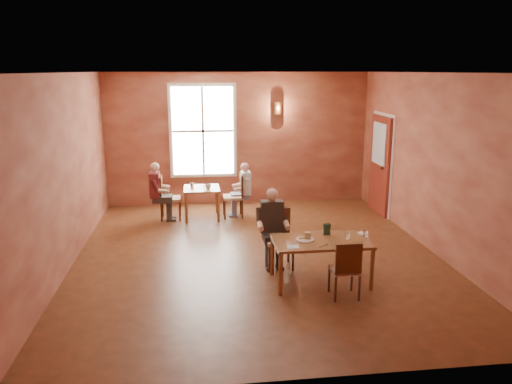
{
  "coord_description": "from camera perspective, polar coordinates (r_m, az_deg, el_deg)",
  "views": [
    {
      "loc": [
        -1.01,
        -7.85,
        3.04
      ],
      "look_at": [
        0.0,
        0.2,
        1.05
      ],
      "focal_mm": 35.0,
      "sensor_mm": 36.0,
      "label": 1
    }
  ],
  "objects": [
    {
      "name": "main_table",
      "position": [
        7.4,
        7.38,
        -7.86
      ],
      "size": [
        1.39,
        0.78,
        0.65
      ],
      "primitive_type": null,
      "color": "brown",
      "rests_on": "ground"
    },
    {
      "name": "goblet_b",
      "position": [
        7.3,
        12.39,
        -4.91
      ],
      "size": [
        0.09,
        0.09,
        0.18
      ],
      "primitive_type": null,
      "rotation": [
        0.0,
        0.0,
        -0.36
      ],
      "color": "white",
      "rests_on": "main_table"
    },
    {
      "name": "ceiling",
      "position": [
        7.91,
        0.19,
        13.49
      ],
      "size": [
        6.0,
        7.0,
        0.04
      ],
      "primitive_type": "cube",
      "color": "white",
      "rests_on": "wall_back"
    },
    {
      "name": "menu_stand",
      "position": [
        7.5,
        8.1,
        -4.24
      ],
      "size": [
        0.11,
        0.06,
        0.17
      ],
      "primitive_type": "cube",
      "rotation": [
        0.0,
        0.0,
        0.12
      ],
      "color": "#23402D",
      "rests_on": "main_table"
    },
    {
      "name": "side_plate",
      "position": [
        7.67,
        12.13,
        -4.63
      ],
      "size": [
        0.16,
        0.16,
        0.01
      ],
      "primitive_type": "cylinder",
      "rotation": [
        0.0,
        0.0,
        -0.02
      ],
      "color": "white",
      "rests_on": "main_table"
    },
    {
      "name": "chair_diner_maroon",
      "position": [
        10.51,
        -9.75,
        -0.62
      ],
      "size": [
        0.41,
        0.41,
        0.92
      ],
      "primitive_type": null,
      "rotation": [
        0.0,
        0.0,
        -1.57
      ],
      "color": "#4C2A16",
      "rests_on": "ground"
    },
    {
      "name": "wall_front",
      "position": [
        4.72,
        5.62,
        -5.31
      ],
      "size": [
        6.0,
        0.04,
        3.0
      ],
      "primitive_type": "cube",
      "color": "brown",
      "rests_on": "ground"
    },
    {
      "name": "chair_diner_white",
      "position": [
        10.53,
        -2.67,
        -0.44
      ],
      "size": [
        0.4,
        0.4,
        0.91
      ],
      "primitive_type": null,
      "rotation": [
        0.0,
        0.0,
        1.57
      ],
      "color": "#552412",
      "rests_on": "ground"
    },
    {
      "name": "goblet_c",
      "position": [
        7.15,
        10.39,
        -5.21
      ],
      "size": [
        0.08,
        0.08,
        0.18
      ],
      "primitive_type": null,
      "rotation": [
        0.0,
        0.0,
        -0.09
      ],
      "color": "white",
      "rests_on": "main_table"
    },
    {
      "name": "napkin",
      "position": [
        6.98,
        4.26,
        -6.25
      ],
      "size": [
        0.17,
        0.17,
        0.01
      ],
      "primitive_type": "cube",
      "rotation": [
        0.0,
        0.0,
        -0.07
      ],
      "color": "white",
      "rests_on": "main_table"
    },
    {
      "name": "cup_b",
      "position": [
        10.55,
        -7.33,
        0.81
      ],
      "size": [
        0.11,
        0.11,
        0.09
      ],
      "primitive_type": "imported",
      "rotation": [
        0.0,
        0.0,
        0.16
      ],
      "color": "white",
      "rests_on": "second_table"
    },
    {
      "name": "plate_food",
      "position": [
        7.25,
        5.62,
        -5.37
      ],
      "size": [
        0.28,
        0.28,
        0.03
      ],
      "primitive_type": "cylinder",
      "rotation": [
        0.0,
        0.0,
        -0.05
      ],
      "color": "silver",
      "rests_on": "main_table"
    },
    {
      "name": "chair_diner_main",
      "position": [
        7.84,
        2.67,
        -5.43
      ],
      "size": [
        0.41,
        0.41,
        0.92
      ],
      "primitive_type": null,
      "rotation": [
        0.0,
        0.0,
        3.14
      ],
      "color": "#4A2C17",
      "rests_on": "ground"
    },
    {
      "name": "chair_empty",
      "position": [
        6.97,
        10.06,
        -8.6
      ],
      "size": [
        0.36,
        0.36,
        0.82
      ],
      "primitive_type": null,
      "rotation": [
        0.0,
        0.0,
        0.0
      ],
      "color": "#3C1B0D",
      "rests_on": "ground"
    },
    {
      "name": "diner_main",
      "position": [
        7.77,
        2.72,
        -4.57
      ],
      "size": [
        0.48,
        0.48,
        1.19
      ],
      "primitive_type": null,
      "rotation": [
        0.0,
        0.0,
        3.14
      ],
      "color": "#462B23",
      "rests_on": "ground"
    },
    {
      "name": "diner_white",
      "position": [
        10.51,
        -2.51,
        0.07
      ],
      "size": [
        0.44,
        0.44,
        1.11
      ],
      "primitive_type": null,
      "rotation": [
        0.0,
        0.0,
        1.57
      ],
      "color": "silver",
      "rests_on": "ground"
    },
    {
      "name": "cup_a",
      "position": [
        10.37,
        -5.5,
        0.65
      ],
      "size": [
        0.12,
        0.12,
        0.09
      ],
      "primitive_type": "imported",
      "rotation": [
        0.0,
        0.0,
        0.06
      ],
      "color": "white",
      "rests_on": "second_table"
    },
    {
      "name": "door",
      "position": [
        11.07,
        13.9,
        3.02
      ],
      "size": [
        0.12,
        1.04,
        2.1
      ],
      "primitive_type": "cube",
      "color": "maroon",
      "rests_on": "ground"
    },
    {
      "name": "wall_left",
      "position": [
        8.24,
        -21.0,
        2.09
      ],
      "size": [
        0.04,
        7.0,
        3.0
      ],
      "primitive_type": "cube",
      "color": "brown",
      "rests_on": "ground"
    },
    {
      "name": "wall_right",
      "position": [
        8.95,
        19.63,
        3.07
      ],
      "size": [
        0.04,
        7.0,
        3.0
      ],
      "primitive_type": "cube",
      "color": "brown",
      "rests_on": "ground"
    },
    {
      "name": "second_table",
      "position": [
        10.53,
        -6.19,
        -1.24
      ],
      "size": [
        0.74,
        0.74,
        0.65
      ],
      "primitive_type": null,
      "color": "brown",
      "rests_on": "ground"
    },
    {
      "name": "ground",
      "position": [
        8.48,
        0.17,
        -7.23
      ],
      "size": [
        6.0,
        7.0,
        0.01
      ],
      "primitive_type": "cube",
      "color": "brown",
      "rests_on": "ground"
    },
    {
      "name": "knife",
      "position": [
        7.05,
        7.73,
        -6.13
      ],
      "size": [
        0.17,
        0.12,
        0.0
      ],
      "primitive_type": "cube",
      "rotation": [
        0.0,
        0.0,
        0.57
      ],
      "color": "#B8B9CC",
      "rests_on": "main_table"
    },
    {
      "name": "window",
      "position": [
        11.38,
        -6.09,
        6.94
      ],
      "size": [
        1.36,
        0.1,
        1.96
      ],
      "primitive_type": "cube",
      "color": "white",
      "rests_on": "wall_back"
    },
    {
      "name": "wall_back",
      "position": [
        11.5,
        -2.06,
        6.07
      ],
      "size": [
        6.0,
        0.04,
        3.0
      ],
      "primitive_type": "cube",
      "color": "brown",
      "rests_on": "ground"
    },
    {
      "name": "diner_maroon",
      "position": [
        10.48,
        -9.94,
        0.05
      ],
      "size": [
        0.47,
        0.47,
        1.18
      ],
      "primitive_type": null,
      "rotation": [
        0.0,
        0.0,
        -1.57
      ],
      "color": "maroon",
      "rests_on": "ground"
    },
    {
      "name": "sandwich",
      "position": [
        7.26,
        5.94,
        -5.09
      ],
      "size": [
        0.1,
        0.09,
        0.1
      ],
      "primitive_type": "cube",
      "rotation": [
        0.0,
        0.0,
        -0.21
      ],
      "color": "tan",
      "rests_on": "main_table"
    },
    {
      "name": "wall_sconce",
      "position": [
        11.44,
        2.51,
        9.56
      ],
      "size": [
        0.16,
        0.16,
        0.28
      ],
      "primitive_type": "cylinder",
      "color": "brown",
      "rests_on": "wall_back"
    }
  ]
}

